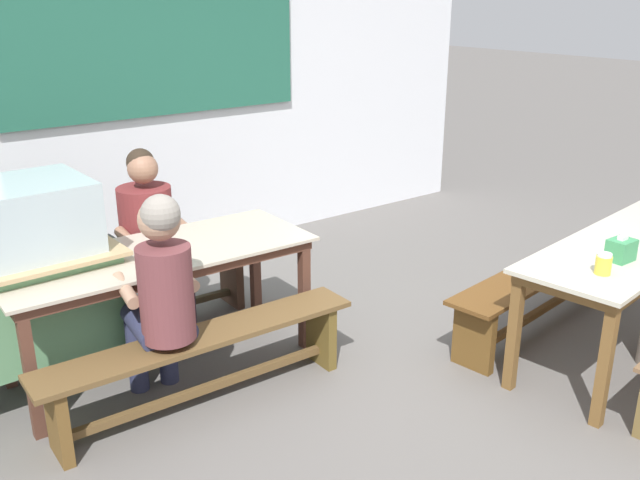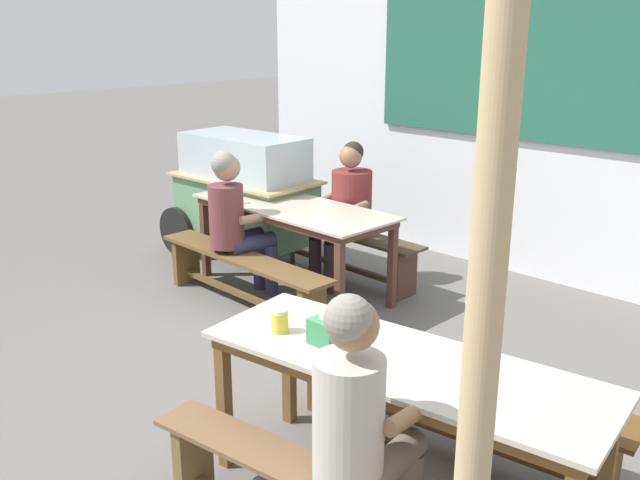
# 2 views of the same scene
# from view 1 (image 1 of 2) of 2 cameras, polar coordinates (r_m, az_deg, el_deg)

# --- Properties ---
(ground_plane) EXTENTS (40.00, 40.00, 0.00)m
(ground_plane) POSITION_cam_1_polar(r_m,az_deg,el_deg) (4.27, 8.37, -11.45)
(ground_plane) COLOR #625E5A
(backdrop_wall) EXTENTS (6.32, 0.23, 2.94)m
(backdrop_wall) POSITION_cam_1_polar(r_m,az_deg,el_deg) (6.08, -11.33, 13.19)
(backdrop_wall) COLOR white
(backdrop_wall) RESTS_ON ground_plane
(dining_table_far) EXTENTS (1.86, 0.77, 0.76)m
(dining_table_far) POSITION_cam_1_polar(r_m,az_deg,el_deg) (4.23, -13.13, -1.80)
(dining_table_far) COLOR #BCB09C
(dining_table_far) RESTS_ON ground_plane
(dining_table_near) EXTENTS (1.96, 0.90, 0.76)m
(dining_table_near) POSITION_cam_1_polar(r_m,az_deg,el_deg) (4.68, 24.04, -1.00)
(dining_table_near) COLOR beige
(dining_table_near) RESTS_ON ground_plane
(bench_far_back) EXTENTS (1.81, 0.34, 0.44)m
(bench_far_back) POSITION_cam_1_polar(r_m,az_deg,el_deg) (4.85, -15.35, -4.15)
(bench_far_back) COLOR #433622
(bench_far_back) RESTS_ON ground_plane
(bench_far_front) EXTENTS (1.84, 0.33, 0.44)m
(bench_far_front) POSITION_cam_1_polar(r_m,az_deg,el_deg) (3.93, -9.49, -9.33)
(bench_far_front) COLOR brown
(bench_far_front) RESTS_ON ground_plane
(bench_near_back) EXTENTS (1.91, 0.57, 0.44)m
(bench_near_back) POSITION_cam_1_polar(r_m,az_deg,el_deg) (5.01, 17.68, -3.50)
(bench_near_back) COLOR brown
(bench_near_back) RESTS_ON ground_plane
(person_center_facing) EXTENTS (0.47, 0.59, 1.25)m
(person_center_facing) POSITION_cam_1_polar(r_m,az_deg,el_deg) (4.70, -13.63, 0.62)
(person_center_facing) COLOR #291C27
(person_center_facing) RESTS_ON ground_plane
(person_left_back_turned) EXTENTS (0.42, 0.57, 1.26)m
(person_left_back_turned) POSITION_cam_1_polar(r_m,az_deg,el_deg) (3.76, -12.81, -4.07)
(person_left_back_turned) COLOR #2E3251
(person_left_back_turned) RESTS_ON ground_plane
(tissue_box) EXTENTS (0.15, 0.12, 0.15)m
(tissue_box) POSITION_cam_1_polar(r_m,az_deg,el_deg) (4.28, 23.33, -0.73)
(tissue_box) COLOR #3A8C56
(tissue_box) RESTS_ON dining_table_near
(condiment_jar) EXTENTS (0.09, 0.09, 0.12)m
(condiment_jar) POSITION_cam_1_polar(r_m,az_deg,el_deg) (4.04, 22.11, -1.82)
(condiment_jar) COLOR yellow
(condiment_jar) RESTS_ON dining_table_near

